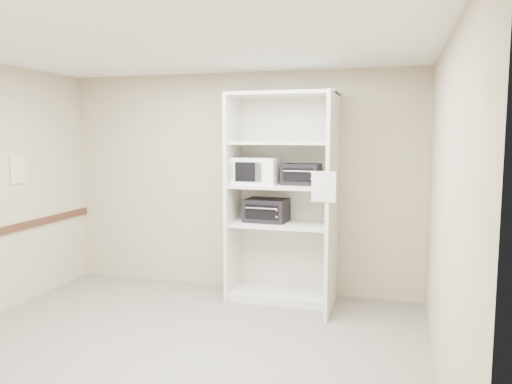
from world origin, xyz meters
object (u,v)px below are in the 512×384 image
(toaster_oven_lower, at_px, (267,210))
(microwave, at_px, (256,171))
(shelving_unit, at_px, (286,205))
(toaster_oven_upper, at_px, (301,174))

(toaster_oven_lower, bearing_deg, microwave, -152.85)
(shelving_unit, relative_size, microwave, 4.74)
(microwave, xyz_separation_m, toaster_oven_upper, (0.53, 0.06, -0.03))
(toaster_oven_upper, bearing_deg, toaster_oven_lower, -176.43)
(shelving_unit, distance_m, microwave, 0.53)
(microwave, bearing_deg, toaster_oven_lower, 24.17)
(toaster_oven_upper, relative_size, toaster_oven_lower, 0.87)
(toaster_oven_upper, bearing_deg, microwave, -171.09)
(shelving_unit, xyz_separation_m, microwave, (-0.36, -0.03, 0.39))
(toaster_oven_lower, bearing_deg, toaster_oven_upper, 4.34)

